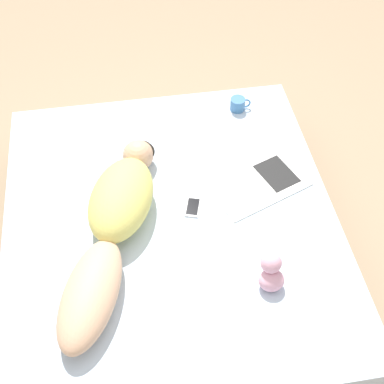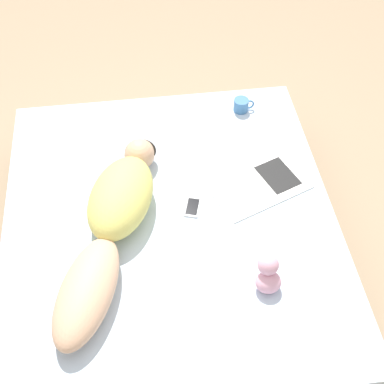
# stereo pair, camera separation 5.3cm
# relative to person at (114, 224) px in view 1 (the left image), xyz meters

# --- Properties ---
(ground_plane) EXTENTS (12.00, 12.00, 0.00)m
(ground_plane) POSITION_rel_person_xyz_m (0.29, 0.07, -0.57)
(ground_plane) COLOR #9E8466
(bed) EXTENTS (1.79, 2.01, 0.47)m
(bed) POSITION_rel_person_xyz_m (0.29, 0.07, -0.34)
(bed) COLOR #383333
(bed) RESTS_ON ground_plane
(person) EXTENTS (0.63, 1.28, 0.24)m
(person) POSITION_rel_person_xyz_m (0.00, 0.00, 0.00)
(person) COLOR tan
(person) RESTS_ON bed
(open_magazine) EXTENTS (0.61, 0.50, 0.01)m
(open_magazine) POSITION_rel_person_xyz_m (0.80, 0.23, -0.10)
(open_magazine) COLOR white
(open_magazine) RESTS_ON bed
(coffee_mug) EXTENTS (0.13, 0.09, 0.08)m
(coffee_mug) POSITION_rel_person_xyz_m (0.82, 0.85, -0.06)
(coffee_mug) COLOR teal
(coffee_mug) RESTS_ON bed
(cell_phone) EXTENTS (0.11, 0.15, 0.01)m
(cell_phone) POSITION_rel_person_xyz_m (0.42, 0.12, -0.10)
(cell_phone) COLOR silver
(cell_phone) RESTS_ON bed
(plush_toy) EXTENTS (0.12, 0.15, 0.18)m
(plush_toy) POSITION_rel_person_xyz_m (0.70, -0.39, -0.02)
(plush_toy) COLOR #DB9EB2
(plush_toy) RESTS_ON bed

